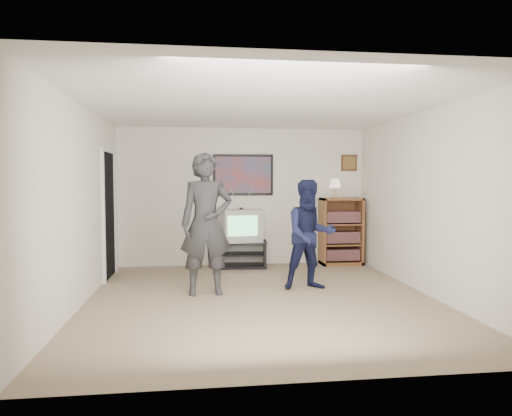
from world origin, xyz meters
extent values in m
cube|color=#7D624F|center=(0.00, 0.00, 0.00)|extent=(4.50, 5.00, 0.01)
cube|color=white|center=(0.00, 0.00, 2.50)|extent=(4.50, 5.00, 0.01)
cube|color=silver|center=(0.00, 2.50, 1.25)|extent=(4.50, 0.01, 2.50)
cube|color=silver|center=(-2.25, 0.00, 1.25)|extent=(0.01, 5.00, 2.50)
cube|color=silver|center=(2.25, 0.00, 1.25)|extent=(0.01, 5.00, 2.50)
cube|color=black|center=(-0.08, 2.23, 0.45)|extent=(0.97, 0.60, 0.04)
cube|color=black|center=(-0.08, 2.23, 0.02)|extent=(0.97, 0.60, 0.04)
cube|color=black|center=(-0.51, 2.23, 0.23)|extent=(0.08, 0.50, 0.47)
cube|color=black|center=(0.36, 2.23, 0.23)|extent=(0.08, 0.50, 0.47)
imported|color=#2A2A2C|center=(-0.71, 0.35, 0.96)|extent=(0.74, 0.52, 1.93)
imported|color=black|center=(0.76, 0.46, 0.78)|extent=(0.80, 0.65, 1.56)
cube|color=white|center=(-0.73, 0.57, 1.17)|extent=(0.06, 0.13, 0.04)
cube|color=white|center=(0.77, 0.71, 0.97)|extent=(0.08, 0.14, 0.04)
cube|color=black|center=(0.00, 2.48, 1.65)|extent=(1.10, 0.03, 0.75)
cube|color=white|center=(-0.55, 2.48, 1.95)|extent=(0.28, 0.02, 0.14)
cube|color=#311E0F|center=(2.00, 2.48, 1.88)|extent=(0.30, 0.03, 0.30)
cube|color=black|center=(-2.23, 1.60, 1.00)|extent=(0.03, 0.85, 2.00)
camera|label=1|loc=(-0.80, -5.83, 1.54)|focal=32.00mm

